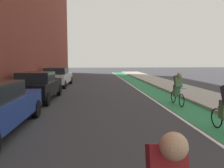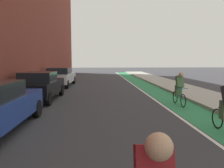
% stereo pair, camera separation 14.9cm
% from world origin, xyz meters
% --- Properties ---
extents(ground_plane, '(98.88, 98.88, 0.00)m').
position_xyz_m(ground_plane, '(0.00, 18.47, 0.00)').
color(ground_plane, '#38383D').
extents(bike_lane_paint, '(1.60, 44.95, 0.00)m').
position_xyz_m(bike_lane_paint, '(3.69, 20.47, 0.00)').
color(bike_lane_paint, '#2D8451').
rests_on(bike_lane_paint, ground).
extents(lane_divider_stripe, '(0.12, 44.95, 0.00)m').
position_xyz_m(lane_divider_stripe, '(2.79, 20.47, 0.00)').
color(lane_divider_stripe, white).
rests_on(lane_divider_stripe, ground).
extents(sidewalk_right, '(2.77, 44.95, 0.14)m').
position_xyz_m(sidewalk_right, '(5.88, 20.47, 0.07)').
color(sidewalk_right, '#A8A59E').
rests_on(sidewalk_right, ground).
extents(parked_sedan_black, '(2.04, 4.32, 1.53)m').
position_xyz_m(parked_sedan_black, '(-3.44, 15.81, 0.79)').
color(parked_sedan_black, black).
rests_on(parked_sedan_black, ground).
extents(parked_sedan_white, '(2.12, 4.77, 1.53)m').
position_xyz_m(parked_sedan_white, '(-3.45, 22.48, 0.79)').
color(parked_sedan_white, silver).
rests_on(parked_sedan_white, ground).
extents(cyclist_trailing, '(0.48, 1.66, 1.58)m').
position_xyz_m(cyclist_trailing, '(3.60, 14.04, 0.80)').
color(cyclist_trailing, black).
rests_on(cyclist_trailing, ground).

